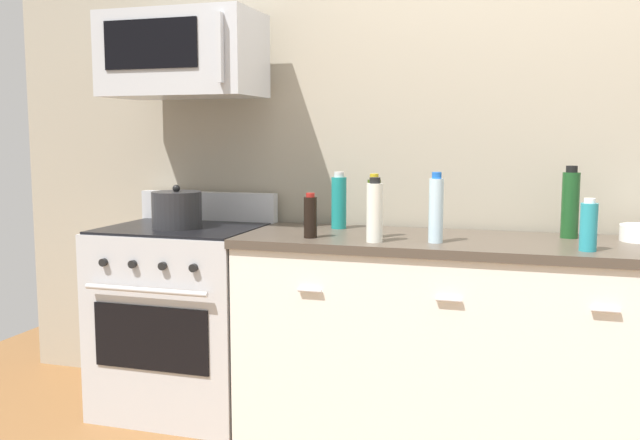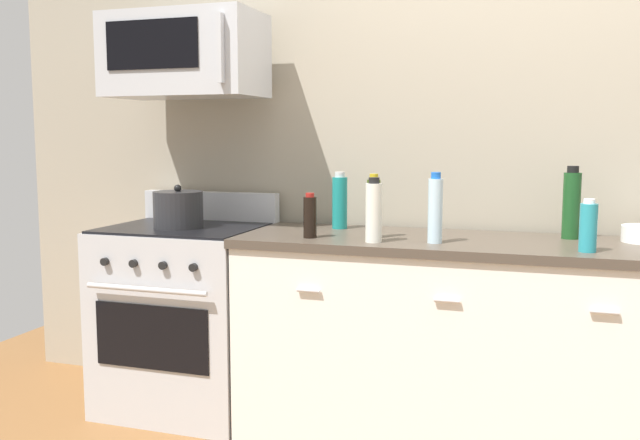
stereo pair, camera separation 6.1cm
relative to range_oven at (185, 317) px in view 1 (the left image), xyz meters
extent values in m
cube|color=#9E937F|center=(1.62, 0.41, 0.88)|extent=(5.59, 0.10, 2.70)
cube|color=silver|center=(1.62, 0.00, -0.03)|extent=(2.47, 0.62, 0.88)
cube|color=#473D33|center=(1.62, 0.00, 0.43)|extent=(2.50, 0.65, 0.04)
cylinder|color=silver|center=(0.76, -0.33, 0.25)|extent=(0.10, 0.02, 0.02)
cylinder|color=silver|center=(1.34, -0.33, 0.25)|extent=(0.10, 0.02, 0.02)
cylinder|color=silver|center=(1.91, -0.33, 0.25)|extent=(0.10, 0.02, 0.02)
cube|color=#B7BABF|center=(0.00, 0.00, -0.01)|extent=(0.76, 0.64, 0.91)
cube|color=black|center=(0.00, -0.33, -0.02)|extent=(0.58, 0.01, 0.30)
cylinder|color=#B7BABF|center=(0.00, -0.36, 0.21)|extent=(0.61, 0.02, 0.02)
cube|color=#B7BABF|center=(0.00, 0.29, 0.52)|extent=(0.76, 0.06, 0.16)
cube|color=black|center=(0.00, 0.00, 0.45)|extent=(0.73, 0.61, 0.01)
cylinder|color=black|center=(-0.23, -0.34, 0.32)|extent=(0.04, 0.02, 0.04)
cylinder|color=black|center=(-0.08, -0.34, 0.32)|extent=(0.04, 0.02, 0.04)
cylinder|color=black|center=(0.08, -0.34, 0.32)|extent=(0.04, 0.02, 0.04)
cylinder|color=black|center=(0.23, -0.34, 0.32)|extent=(0.04, 0.02, 0.04)
cube|color=#B7BABF|center=(0.00, 0.05, 1.28)|extent=(0.74, 0.40, 0.40)
cube|color=black|center=(-0.06, -0.16, 1.31)|extent=(0.48, 0.01, 0.22)
cube|color=#B7BABF|center=(0.30, -0.17, 1.28)|extent=(0.02, 0.04, 0.30)
cylinder|color=silver|center=(1.25, -0.14, 0.59)|extent=(0.06, 0.06, 0.27)
cylinder|color=blue|center=(1.25, -0.14, 0.73)|extent=(0.04, 0.04, 0.03)
cylinder|color=black|center=(0.71, -0.16, 0.54)|extent=(0.06, 0.06, 0.18)
cylinder|color=maroon|center=(0.71, -0.16, 0.64)|extent=(0.04, 0.04, 0.02)
cylinder|color=#19471E|center=(1.80, 0.17, 0.59)|extent=(0.08, 0.08, 0.29)
cylinder|color=black|center=(1.80, 0.17, 0.75)|extent=(0.05, 0.05, 0.03)
cylinder|color=teal|center=(1.85, -0.18, 0.54)|extent=(0.07, 0.07, 0.19)
cylinder|color=white|center=(1.85, -0.18, 0.65)|extent=(0.04, 0.04, 0.02)
cylinder|color=silver|center=(1.01, -0.20, 0.57)|extent=(0.07, 0.07, 0.25)
cylinder|color=black|center=(1.01, -0.20, 0.71)|extent=(0.05, 0.05, 0.02)
cylinder|color=#197F7A|center=(0.75, 0.17, 0.57)|extent=(0.07, 0.07, 0.25)
cylinder|color=beige|center=(0.75, 0.17, 0.71)|extent=(0.05, 0.05, 0.02)
cylinder|color=#385114|center=(0.98, -0.08, 0.58)|extent=(0.06, 0.06, 0.26)
cylinder|color=#B29919|center=(0.98, -0.08, 0.72)|extent=(0.04, 0.04, 0.03)
cylinder|color=#262628|center=(0.00, -0.05, 0.54)|extent=(0.24, 0.24, 0.18)
sphere|color=black|center=(0.00, -0.05, 0.64)|extent=(0.04, 0.04, 0.04)
camera|label=1|loc=(1.64, -3.05, 0.90)|focal=39.20mm
camera|label=2|loc=(1.70, -3.03, 0.90)|focal=39.20mm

